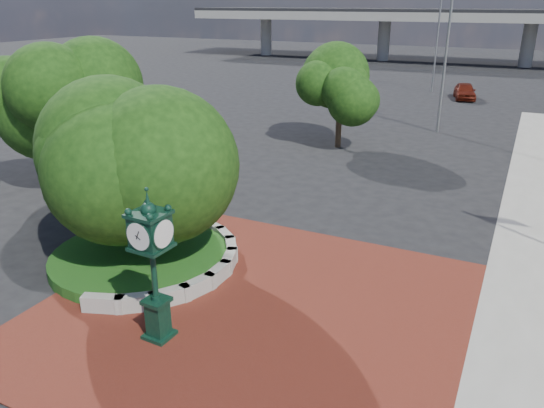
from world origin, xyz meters
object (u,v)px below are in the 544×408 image
at_px(street_lamp_near, 451,44).
at_px(parked_car, 465,91).
at_px(street_lamp_far, 441,32).
at_px(post_clock, 153,261).

bearing_deg(street_lamp_near, parked_car, 91.25).
distance_m(street_lamp_near, street_lamp_far, 18.11).
bearing_deg(street_lamp_near, post_clock, -95.71).
relative_size(post_clock, street_lamp_far, 0.43).
bearing_deg(post_clock, street_lamp_far, 90.95).
xyz_separation_m(post_clock, street_lamp_near, (2.82, 28.19, 3.59)).
bearing_deg(street_lamp_near, street_lamp_far, 101.40).
relative_size(parked_car, street_lamp_far, 0.44).
bearing_deg(post_clock, parked_car, 86.66).
relative_size(street_lamp_near, street_lamp_far, 1.03).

